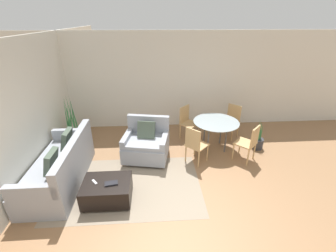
% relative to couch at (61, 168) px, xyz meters
% --- Properties ---
extents(ground_plane, '(20.00, 20.00, 0.00)m').
position_rel_couch_xyz_m(ground_plane, '(2.23, -1.22, -0.32)').
color(ground_plane, '#936B47').
extents(wall_back, '(12.00, 0.06, 2.75)m').
position_rel_couch_xyz_m(wall_back, '(2.23, 2.58, 1.05)').
color(wall_back, silver).
rests_on(wall_back, ground_plane).
extents(wall_left, '(0.06, 12.00, 2.75)m').
position_rel_couch_xyz_m(wall_left, '(-0.57, 0.28, 1.05)').
color(wall_left, silver).
rests_on(wall_left, ground_plane).
extents(area_rug, '(2.86, 1.86, 0.01)m').
position_rel_couch_xyz_m(area_rug, '(1.34, -0.23, -0.32)').
color(area_rug, gray).
rests_on(area_rug, ground_plane).
extents(couch, '(0.90, 2.05, 0.94)m').
position_rel_couch_xyz_m(couch, '(0.00, 0.00, 0.00)').
color(couch, '#999EA8').
rests_on(couch, ground_plane).
extents(armchair, '(1.14, 1.03, 0.95)m').
position_rel_couch_xyz_m(armchair, '(1.69, 0.78, 0.04)').
color(armchair, '#999EA8').
rests_on(armchair, ground_plane).
extents(ottoman, '(0.85, 0.65, 0.40)m').
position_rel_couch_xyz_m(ottoman, '(1.00, -0.58, -0.10)').
color(ottoman, black).
rests_on(ottoman, ground_plane).
extents(book_stack, '(0.24, 0.16, 0.03)m').
position_rel_couch_xyz_m(book_stack, '(1.11, -0.63, 0.09)').
color(book_stack, black).
rests_on(book_stack, ottoman).
extents(tv_remote_primary, '(0.13, 0.14, 0.01)m').
position_rel_couch_xyz_m(tv_remote_primary, '(0.80, -0.56, 0.08)').
color(tv_remote_primary, '#B7B7BC').
rests_on(tv_remote_primary, ottoman).
extents(potted_plant, '(0.42, 0.42, 1.40)m').
position_rel_couch_xyz_m(potted_plant, '(-0.22, 1.51, -0.03)').
color(potted_plant, '#333338').
rests_on(potted_plant, ground_plane).
extents(dining_table, '(1.12, 1.12, 0.74)m').
position_rel_couch_xyz_m(dining_table, '(3.41, 1.10, 0.34)').
color(dining_table, '#99A8AD').
rests_on(dining_table, ground_plane).
extents(dining_chair_near_left, '(0.59, 0.59, 0.90)m').
position_rel_couch_xyz_m(dining_chair_near_left, '(2.79, 0.48, 0.20)').
color(dining_chair_near_left, tan).
rests_on(dining_chair_near_left, ground_plane).
extents(dining_chair_near_right, '(0.59, 0.59, 0.90)m').
position_rel_couch_xyz_m(dining_chair_near_right, '(4.03, 0.48, 0.20)').
color(dining_chair_near_right, tan).
rests_on(dining_chair_near_right, ground_plane).
extents(dining_chair_far_left, '(0.59, 0.59, 0.90)m').
position_rel_couch_xyz_m(dining_chair_far_left, '(2.79, 1.72, 0.20)').
color(dining_chair_far_left, tan).
rests_on(dining_chair_far_left, ground_plane).
extents(dining_chair_far_right, '(0.59, 0.59, 0.90)m').
position_rel_couch_xyz_m(dining_chair_far_right, '(4.03, 1.72, 0.20)').
color(dining_chair_far_right, tan).
rests_on(dining_chair_far_right, ground_plane).
extents(potted_plant_small, '(0.30, 0.30, 0.80)m').
position_rel_couch_xyz_m(potted_plant_small, '(4.51, 1.02, -0.12)').
color(potted_plant_small, '#333338').
rests_on(potted_plant_small, ground_plane).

